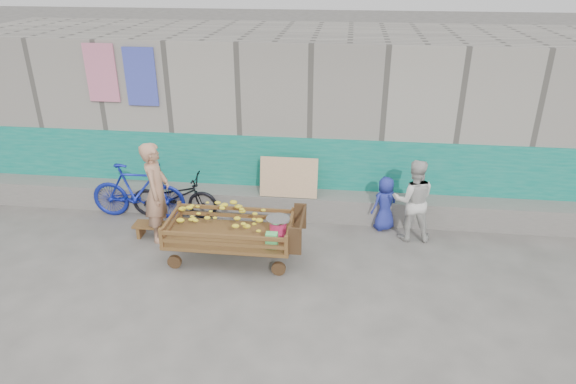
# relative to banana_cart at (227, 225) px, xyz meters

# --- Properties ---
(ground) EXTENTS (80.00, 80.00, 0.00)m
(ground) POSITION_rel_banana_cart_xyz_m (0.46, -0.78, -0.60)
(ground) COLOR #53504C
(ground) RESTS_ON ground
(building_wall) EXTENTS (12.00, 3.50, 3.00)m
(building_wall) POSITION_rel_banana_cart_xyz_m (0.46, 3.27, 0.87)
(building_wall) COLOR gray
(building_wall) RESTS_ON ground
(banana_cart) EXTENTS (2.08, 0.95, 0.89)m
(banana_cart) POSITION_rel_banana_cart_xyz_m (0.00, 0.00, 0.00)
(banana_cart) COLOR brown
(banana_cart) RESTS_ON ground
(bench) EXTENTS (0.95, 0.28, 0.24)m
(bench) POSITION_rel_banana_cart_xyz_m (-1.25, 0.53, -0.43)
(bench) COLOR brown
(bench) RESTS_ON ground
(vendor_man) EXTENTS (0.48, 0.66, 1.68)m
(vendor_man) POSITION_rel_banana_cart_xyz_m (-1.26, 0.51, 0.24)
(vendor_man) COLOR tan
(vendor_man) RESTS_ON ground
(woman) EXTENTS (0.69, 0.55, 1.39)m
(woman) POSITION_rel_banana_cart_xyz_m (2.85, 1.00, 0.10)
(woman) COLOR silver
(woman) RESTS_ON ground
(child) EXTENTS (0.56, 0.50, 0.96)m
(child) POSITION_rel_banana_cart_xyz_m (2.43, 1.27, -0.12)
(child) COLOR navy
(child) RESTS_ON ground
(bicycle_dark) EXTENTS (1.56, 0.57, 0.81)m
(bicycle_dark) POSITION_rel_banana_cart_xyz_m (-1.26, 1.27, -0.19)
(bicycle_dark) COLOR black
(bicycle_dark) RESTS_ON ground
(bicycle_blue) EXTENTS (1.70, 0.49, 1.02)m
(bicycle_blue) POSITION_rel_banana_cart_xyz_m (-1.89, 1.18, -0.09)
(bicycle_blue) COLOR #142199
(bicycle_blue) RESTS_ON ground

